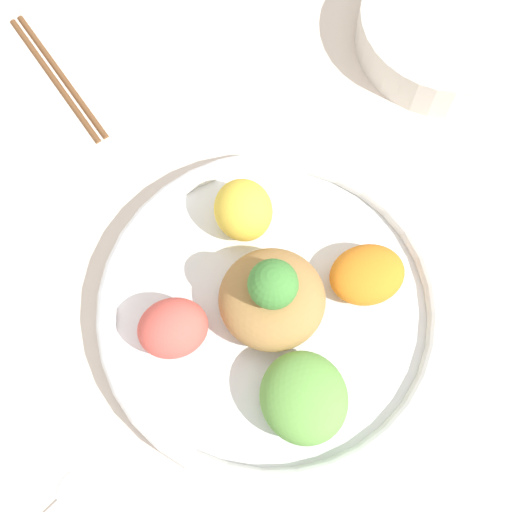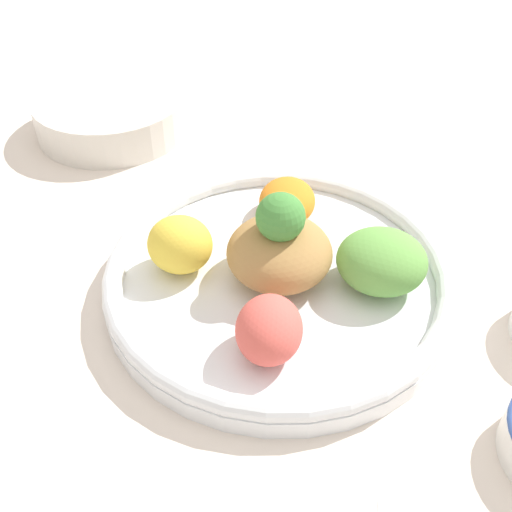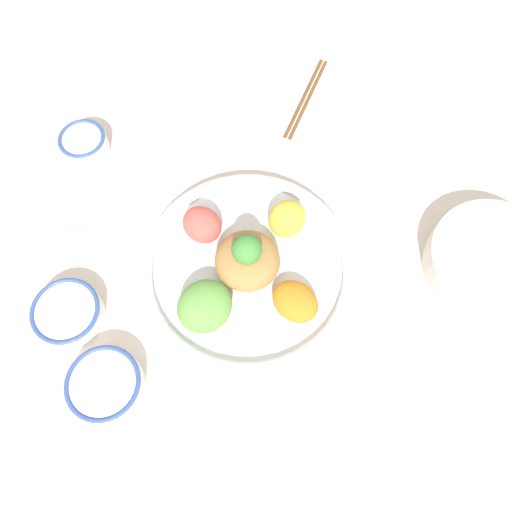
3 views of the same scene
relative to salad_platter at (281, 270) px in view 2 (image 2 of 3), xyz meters
The scene contains 3 objects.
ground_plane 0.05m from the salad_platter, 144.62° to the right, with size 2.40×2.40×0.00m, color silver.
salad_platter is the anchor object (origin of this frame).
side_serving_bowl 0.40m from the salad_platter, 85.08° to the left, with size 0.21×0.21×0.05m.
Camera 2 is at (-0.27, -0.30, 0.43)m, focal length 42.00 mm.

